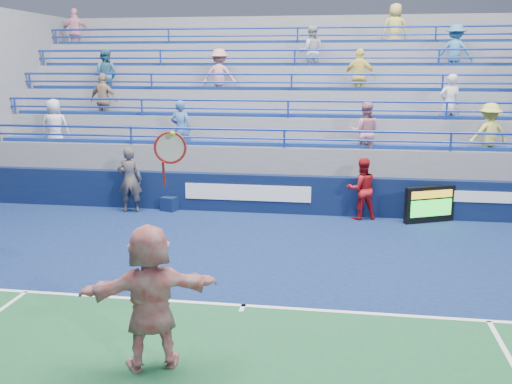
% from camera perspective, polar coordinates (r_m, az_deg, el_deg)
% --- Properties ---
extents(ground, '(120.00, 120.00, 0.00)m').
position_cam_1_polar(ground, '(10.18, -1.28, -11.39)').
color(ground, '#333538').
extents(sponsor_wall, '(18.00, 0.32, 1.10)m').
position_cam_1_polar(sponsor_wall, '(16.14, 2.73, -0.24)').
color(sponsor_wall, '#0A153A').
rests_on(sponsor_wall, ground).
extents(bleacher_stand, '(18.00, 5.61, 6.13)m').
position_cam_1_polar(bleacher_stand, '(19.66, 3.90, 5.02)').
color(bleacher_stand, slate).
rests_on(bleacher_stand, ground).
extents(serve_speed_board, '(1.36, 0.74, 0.99)m').
position_cam_1_polar(serve_speed_board, '(15.86, 16.97, -1.21)').
color(serve_speed_board, black).
rests_on(serve_speed_board, ground).
extents(judge_chair, '(0.52, 0.53, 0.74)m').
position_cam_1_polar(judge_chair, '(16.66, -8.59, -1.07)').
color(judge_chair, '#0D1B41').
rests_on(judge_chair, ground).
extents(tennis_player, '(2.01, 1.31, 3.32)m').
position_cam_1_polar(tennis_player, '(8.05, -10.49, -10.25)').
color(tennis_player, silver).
rests_on(tennis_player, ground).
extents(line_judge, '(0.75, 0.55, 1.89)m').
position_cam_1_polar(line_judge, '(16.57, -12.51, 1.20)').
color(line_judge, '#121733').
rests_on(line_judge, ground).
extents(ball_girl, '(0.98, 0.86, 1.69)m').
position_cam_1_polar(ball_girl, '(15.71, 10.51, 0.31)').
color(ball_girl, '#A81318').
rests_on(ball_girl, ground).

